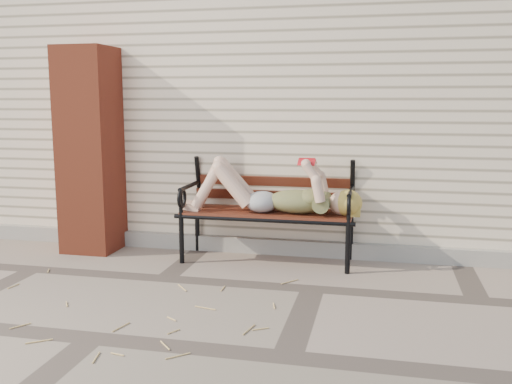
# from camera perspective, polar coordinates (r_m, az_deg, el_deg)

# --- Properties ---
(ground) EXTENTS (80.00, 80.00, 0.00)m
(ground) POSITION_cam_1_polar(r_m,az_deg,el_deg) (4.64, 5.68, -9.63)
(ground) COLOR gray
(ground) RESTS_ON ground
(house_wall) EXTENTS (8.00, 4.00, 3.00)m
(house_wall) POSITION_cam_1_polar(r_m,az_deg,el_deg) (7.38, 8.68, 9.15)
(house_wall) COLOR beige
(house_wall) RESTS_ON ground
(foundation_strip) EXTENTS (8.00, 0.10, 0.15)m
(foundation_strip) POSITION_cam_1_polar(r_m,az_deg,el_deg) (5.54, 6.89, -5.70)
(foundation_strip) COLOR gray
(foundation_strip) RESTS_ON ground
(brick_pillar) EXTENTS (0.50, 0.50, 2.00)m
(brick_pillar) POSITION_cam_1_polar(r_m,az_deg,el_deg) (5.85, -16.24, 4.00)
(brick_pillar) COLOR maroon
(brick_pillar) RESTS_ON ground
(garden_bench) EXTENTS (1.72, 0.68, 1.11)m
(garden_bench) POSITION_cam_1_polar(r_m,az_deg,el_deg) (5.35, 1.36, -0.15)
(garden_bench) COLOR black
(garden_bench) RESTS_ON ground
(reading_woman) EXTENTS (1.62, 0.37, 0.51)m
(reading_woman) POSITION_cam_1_polar(r_m,az_deg,el_deg) (5.20, 1.22, 0.01)
(reading_woman) COLOR #092D41
(reading_woman) RESTS_ON ground
(straw_scatter) EXTENTS (2.57, 1.45, 0.01)m
(straw_scatter) POSITION_cam_1_polar(r_m,az_deg,el_deg) (4.59, -20.28, -10.32)
(straw_scatter) COLOR tan
(straw_scatter) RESTS_ON ground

